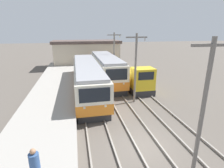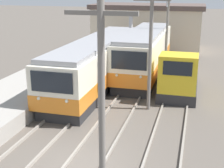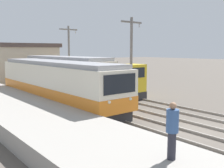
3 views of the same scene
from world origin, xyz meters
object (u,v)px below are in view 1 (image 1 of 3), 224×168
commuter_train_center (106,70)px  catenary_mast_mid (136,66)px  commuter_train_left (87,79)px  person_on_platform (35,167)px  catenary_mast_near (204,105)px  catenary_mast_far (114,54)px  shunting_locomotive (137,80)px

commuter_train_center → catenary_mast_mid: bearing=-78.5°
commuter_train_left → commuter_train_center: 4.56m
commuter_train_center → person_on_platform: commuter_train_center is taller
commuter_train_center → catenary_mast_near: size_ratio=1.86×
person_on_platform → catenary_mast_far: bearing=68.7°
commuter_train_center → catenary_mast_near: 16.74m
commuter_train_center → catenary_mast_mid: (1.51, -7.42, 1.93)m
commuter_train_left → person_on_platform: bearing=-102.5°
catenary_mast_near → person_on_platform: catenary_mast_near is taller
catenary_mast_near → catenary_mast_mid: size_ratio=1.00×
commuter_train_left → commuter_train_center: (2.80, 3.60, 0.09)m
commuter_train_center → shunting_locomotive: size_ratio=2.16×
commuter_train_left → person_on_platform: commuter_train_left is taller
catenary_mast_far → catenary_mast_mid: bearing=-90.0°
commuter_train_center → shunting_locomotive: 5.08m
commuter_train_center → person_on_platform: 17.83m
catenary_mast_mid → catenary_mast_far: 9.14m
shunting_locomotive → catenary_mast_near: size_ratio=0.86×
catenary_mast_near → catenary_mast_mid: bearing=90.0°
commuter_train_center → shunting_locomotive: commuter_train_center is taller
commuter_train_center → catenary_mast_near: catenary_mast_near is taller
catenary_mast_near → catenary_mast_far: size_ratio=1.00×
commuter_train_center → catenary_mast_mid: catenary_mast_mid is taller
commuter_train_left → person_on_platform: (-2.95, -13.27, 0.26)m
commuter_train_left → shunting_locomotive: bearing=-4.6°
catenary_mast_mid → catenary_mast_far: same height
shunting_locomotive → catenary_mast_mid: bearing=-114.0°
catenary_mast_far → shunting_locomotive: bearing=-75.5°
commuter_train_center → shunting_locomotive: bearing=-53.6°
commuter_train_left → commuter_train_center: bearing=52.1°
commuter_train_center → person_on_platform: bearing=-108.8°
shunting_locomotive → catenary_mast_near: bearing=-96.8°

